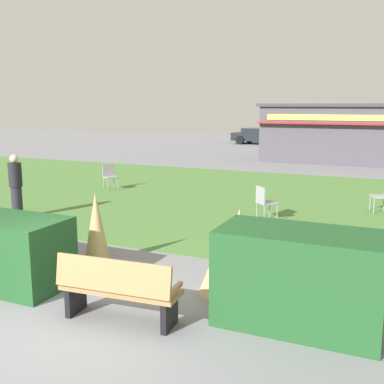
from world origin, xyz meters
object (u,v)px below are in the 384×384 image
Objects in this scene: cafe_chair_west at (110,174)px; parked_car_west_slot at (260,136)px; park_bench at (118,289)px; parked_car_center_slot at (330,138)px; cafe_chair_north at (264,200)px; person_strolling at (16,186)px; cafe_chair_center at (383,194)px; food_kiosk at (350,132)px.

parked_car_west_slot is at bearing 91.30° from cafe_chair_west.
parked_car_center_slot reaches higher than park_bench.
parked_car_west_slot is 5.12m from parked_car_center_slot.
park_bench is 6.51m from cafe_chair_north.
person_strolling is at bearing -87.65° from cafe_chair_west.
parked_car_west_slot is at bearing 106.24° from cafe_chair_north.
cafe_chair_north is 0.20× the size of parked_car_center_slot.
parked_car_west_slot is (-0.47, 20.80, 0.12)m from cafe_chair_west.
cafe_chair_north is 6.51m from person_strolling.
cafe_chair_west is 6.57m from cafe_chair_north.
person_strolling is 25.80m from parked_car_center_slot.
cafe_chair_center is (3.02, 8.72, 0.05)m from park_bench.
person_strolling is (-6.58, -17.05, -0.65)m from food_kiosk.
cafe_chair_west and cafe_chair_north have the same top height.
cafe_chair_west is at bearing -118.54° from food_kiosk.
cafe_chair_north is 23.91m from parked_car_west_slot.
person_strolling is at bearing -157.79° from cafe_chair_north.
cafe_chair_west is at bearing 160.90° from cafe_chair_north.
cafe_chair_north is at bearing -86.10° from parked_car_center_slot.
parked_car_center_slot is (-1.56, 22.96, 0.12)m from cafe_chair_north.
cafe_chair_north is (0.24, 6.50, 0.05)m from park_bench.
food_kiosk is 5.18× the size of person_strolling.
food_kiosk is at bearing 21.48° from person_strolling.
food_kiosk is at bearing 87.81° from cafe_chair_north.
cafe_chair_west is at bearing 44.93° from person_strolling.
parked_car_center_slot is at bearing 0.00° from parked_car_west_slot.
cafe_chair_west is 0.20× the size of parked_car_center_slot.
cafe_chair_center is at bearing -65.47° from parked_car_west_slot.
cafe_chair_center is 1.00× the size of cafe_chair_north.
parked_car_west_slot reaches higher than cafe_chair_west.
food_kiosk is 9.83× the size of cafe_chair_center.
parked_car_center_slot is at bearing 32.63° from person_strolling.
cafe_chair_center is at bearing 0.45° from cafe_chair_west.
cafe_chair_west is 0.53× the size of person_strolling.
food_kiosk is 14.64m from cafe_chair_north.
food_kiosk reaches higher than park_bench.
person_strolling is 0.39× the size of parked_car_west_slot.
parked_car_center_slot is (-1.32, 29.46, 0.16)m from park_bench.
park_bench is 0.20× the size of food_kiosk.
park_bench is at bearing -92.18° from food_kiosk.
cafe_chair_north is 23.01m from parked_car_center_slot.
parked_car_center_slot is (-2.12, 8.36, -0.87)m from food_kiosk.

